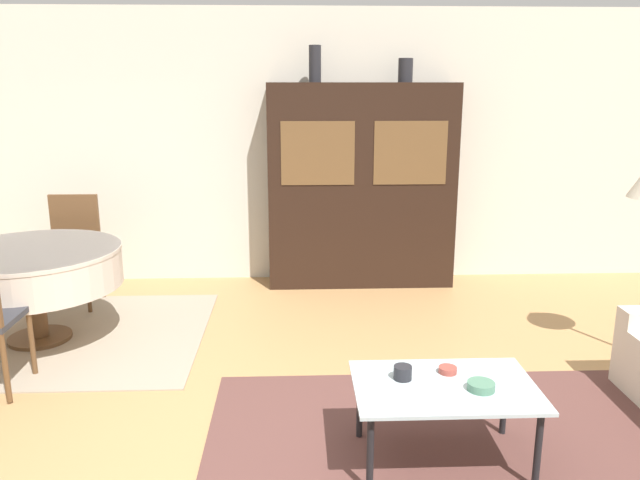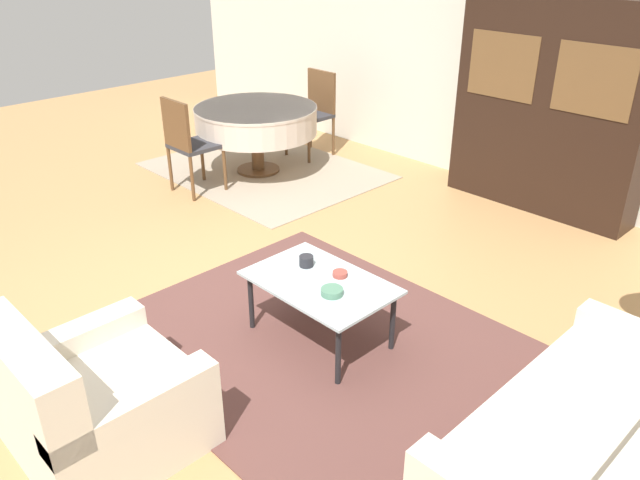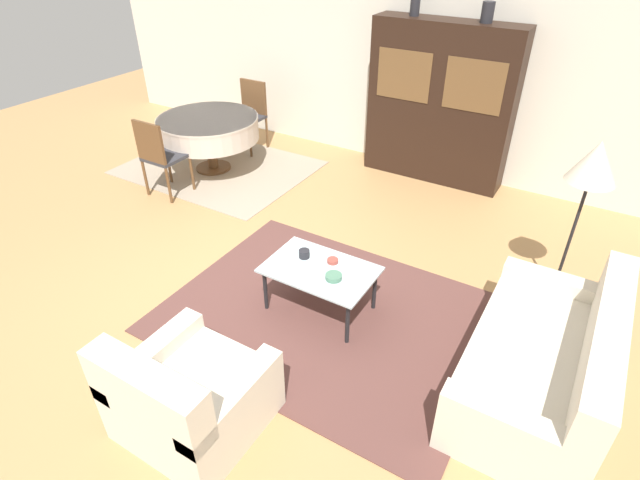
% 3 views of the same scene
% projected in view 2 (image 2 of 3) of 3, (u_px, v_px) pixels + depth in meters
% --- Properties ---
extents(ground_plane, '(14.00, 14.00, 0.00)m').
position_uv_depth(ground_plane, '(220.00, 306.00, 4.60)').
color(ground_plane, tan).
extents(wall_back, '(10.00, 0.06, 2.70)m').
position_uv_depth(wall_back, '(505.00, 55.00, 6.26)').
color(wall_back, beige).
rests_on(wall_back, ground_plane).
extents(area_rug, '(2.81, 2.16, 0.01)m').
position_uv_depth(area_rug, '(326.00, 348.00, 4.14)').
color(area_rug, brown).
rests_on(area_rug, ground_plane).
extents(dining_rug, '(2.49, 1.91, 0.01)m').
position_uv_depth(dining_rug, '(265.00, 170.00, 7.15)').
color(dining_rug, gray).
rests_on(dining_rug, ground_plane).
extents(couch, '(0.91, 1.73, 0.86)m').
position_uv_depth(couch, '(605.00, 453.00, 2.93)').
color(couch, beige).
rests_on(couch, ground_plane).
extents(armchair, '(0.89, 0.87, 0.83)m').
position_uv_depth(armchair, '(94.00, 402.00, 3.23)').
color(armchair, beige).
rests_on(armchair, ground_plane).
extents(coffee_table, '(0.95, 0.62, 0.44)m').
position_uv_depth(coffee_table, '(320.00, 287.00, 4.06)').
color(coffee_table, black).
rests_on(coffee_table, area_rug).
extents(display_cabinet, '(1.82, 0.41, 1.99)m').
position_uv_depth(display_cabinet, '(551.00, 107.00, 5.82)').
color(display_cabinet, black).
rests_on(display_cabinet, ground_plane).
extents(dining_table, '(1.35, 1.35, 0.74)m').
position_uv_depth(dining_table, '(256.00, 120.00, 6.86)').
color(dining_table, brown).
rests_on(dining_table, dining_rug).
extents(dining_chair_near, '(0.44, 0.44, 0.99)m').
position_uv_depth(dining_chair_near, '(187.00, 140.00, 6.31)').
color(dining_chair_near, brown).
rests_on(dining_chair_near, dining_rug).
extents(dining_chair_far, '(0.44, 0.44, 0.99)m').
position_uv_depth(dining_chair_far, '(315.00, 108.00, 7.43)').
color(dining_chair_far, brown).
rests_on(dining_chair_far, dining_rug).
extents(cup, '(0.10, 0.10, 0.07)m').
position_uv_depth(cup, '(306.00, 261.00, 4.21)').
color(cup, '#232328').
rests_on(cup, coffee_table).
extents(bowl, '(0.14, 0.14, 0.04)m').
position_uv_depth(bowl, '(332.00, 292.00, 3.88)').
color(bowl, '#4C7A60').
rests_on(bowl, coffee_table).
extents(bowl_small, '(0.10, 0.10, 0.03)m').
position_uv_depth(bowl_small, '(340.00, 274.00, 4.09)').
color(bowl_small, '#9E4238').
rests_on(bowl_small, coffee_table).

